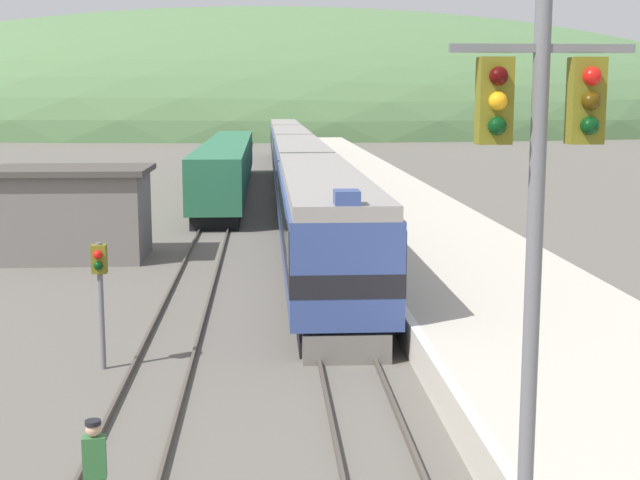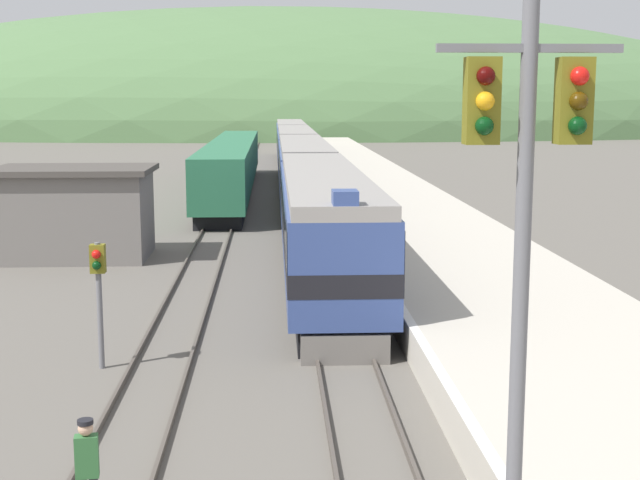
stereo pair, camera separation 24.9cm
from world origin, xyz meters
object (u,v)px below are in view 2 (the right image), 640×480
(carriage_third, at_px, (296,151))
(signal_post_siding, at_px, (98,278))
(track_worker, at_px, (87,467))
(signal_mast_main, at_px, (524,211))
(carriage_fourth, at_px, (291,139))
(siding_train, at_px, (232,167))
(carriage_second, at_px, (304,173))
(express_train_lead_car, at_px, (324,223))

(carriage_third, relative_size, signal_post_siding, 6.17)
(track_worker, bearing_deg, signal_mast_main, -25.57)
(carriage_third, height_order, carriage_fourth, same)
(carriage_third, relative_size, signal_mast_main, 2.41)
(carriage_third, height_order, signal_mast_main, signal_mast_main)
(carriage_third, xyz_separation_m, siding_train, (-4.67, -11.75, -0.32))
(carriage_third, relative_size, siding_train, 0.55)
(siding_train, bearing_deg, signal_post_siding, -92.08)
(carriage_second, bearing_deg, signal_mast_main, -88.35)
(signal_post_siding, distance_m, track_worker, 8.67)
(signal_mast_main, bearing_deg, carriage_fourth, 90.84)
(carriage_fourth, relative_size, track_worker, 10.91)
(signal_mast_main, xyz_separation_m, track_worker, (-5.95, 2.85, -4.35))
(express_train_lead_car, distance_m, signal_mast_main, 21.55)
(carriage_third, bearing_deg, signal_mast_main, -88.89)
(carriage_second, distance_m, siding_train, 10.03)
(siding_train, bearing_deg, express_train_lead_car, -81.20)
(carriage_fourth, xyz_separation_m, signal_mast_main, (1.23, -83.81, 3.18))
(express_train_lead_car, xyz_separation_m, track_worker, (-4.72, -18.44, -1.18))
(carriage_third, distance_m, siding_train, 12.64)
(signal_mast_main, relative_size, track_worker, 4.54)
(carriage_second, distance_m, carriage_fourth, 41.24)
(carriage_second, xyz_separation_m, siding_train, (-4.67, 8.87, -0.32))
(express_train_lead_car, relative_size, track_worker, 11.39)
(carriage_fourth, bearing_deg, express_train_lead_car, -90.00)
(express_train_lead_car, distance_m, siding_train, 30.52)
(express_train_lead_car, distance_m, signal_post_siding, 11.71)
(siding_train, xyz_separation_m, signal_post_siding, (-1.46, -40.14, 0.42))
(signal_post_siding, bearing_deg, carriage_third, 83.26)
(carriage_second, height_order, carriage_fourth, same)
(carriage_fourth, xyz_separation_m, track_worker, (-4.72, -80.96, -1.17))
(signal_mast_main, bearing_deg, carriage_third, 91.11)
(carriage_third, distance_m, track_worker, 60.54)
(track_worker, bearing_deg, express_train_lead_car, 75.63)
(carriage_second, relative_size, carriage_fourth, 1.00)
(carriage_third, bearing_deg, track_worker, -94.48)
(carriage_fourth, relative_size, signal_mast_main, 2.41)
(express_train_lead_car, distance_m, carriage_third, 41.91)
(express_train_lead_car, xyz_separation_m, signal_post_siding, (-6.13, -9.98, 0.09))
(carriage_fourth, bearing_deg, signal_post_siding, -94.83)
(express_train_lead_car, relative_size, signal_post_siding, 6.44)
(carriage_third, relative_size, track_worker, 10.91)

